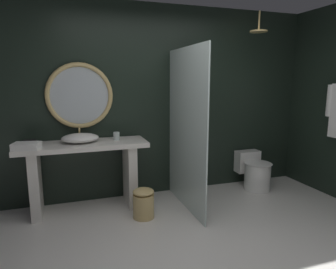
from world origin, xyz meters
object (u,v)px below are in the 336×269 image
at_px(tumbler_cup, 116,136).
at_px(waste_bin, 144,203).
at_px(toilet, 255,172).
at_px(folded_hand_towel, 26,146).
at_px(rain_shower_head, 259,30).
at_px(round_wall_mirror, 80,96).
at_px(vessel_sink, 80,138).
at_px(tissue_box, 30,143).

relative_size(tumbler_cup, waste_bin, 0.29).
relative_size(toilet, folded_hand_towel, 2.11).
bearing_deg(waste_bin, rain_shower_head, 11.02).
xyz_separation_m(round_wall_mirror, waste_bin, (0.63, -0.70, -1.23)).
height_order(vessel_sink, tumbler_cup, vessel_sink).
bearing_deg(toilet, round_wall_mirror, 173.56).
bearing_deg(vessel_sink, tissue_box, -179.22).
distance_m(toilet, waste_bin, 1.86).
distance_m(round_wall_mirror, waste_bin, 1.55).
xyz_separation_m(vessel_sink, waste_bin, (0.66, -0.49, -0.73)).
relative_size(rain_shower_head, waste_bin, 0.76).
bearing_deg(rain_shower_head, toilet, 38.28).
distance_m(vessel_sink, toilet, 2.56).
bearing_deg(tumbler_cup, vessel_sink, -178.92).
relative_size(vessel_sink, tissue_box, 3.16).
bearing_deg(toilet, tissue_box, 178.94).
xyz_separation_m(round_wall_mirror, folded_hand_towel, (-0.61, -0.41, -0.52)).
relative_size(round_wall_mirror, waste_bin, 2.31).
distance_m(tumbler_cup, waste_bin, 0.91).
bearing_deg(rain_shower_head, vessel_sink, 176.03).
distance_m(vessel_sink, tumbler_cup, 0.44).
bearing_deg(toilet, folded_hand_towel, -177.50).
bearing_deg(toilet, tumbler_cup, 177.97).
distance_m(vessel_sink, rain_shower_head, 2.71).
bearing_deg(toilet, vessel_sink, 178.53).
bearing_deg(vessel_sink, round_wall_mirror, 81.90).
relative_size(waste_bin, folded_hand_towel, 1.30).
distance_m(round_wall_mirror, folded_hand_towel, 0.90).
relative_size(tumbler_cup, tissue_box, 0.73).
bearing_deg(tumbler_cup, round_wall_mirror, 153.65).
bearing_deg(rain_shower_head, folded_hand_towel, -179.34).
xyz_separation_m(toilet, folded_hand_towel, (-3.05, -0.13, 0.64)).
height_order(round_wall_mirror, folded_hand_towel, round_wall_mirror).
bearing_deg(waste_bin, round_wall_mirror, 131.81).
xyz_separation_m(toilet, waste_bin, (-1.81, -0.43, -0.07)).
relative_size(tissue_box, waste_bin, 0.39).
relative_size(tumbler_cup, folded_hand_towel, 0.38).
relative_size(rain_shower_head, toilet, 0.47).
relative_size(vessel_sink, waste_bin, 1.24).
distance_m(tissue_box, folded_hand_towel, 0.19).
height_order(vessel_sink, waste_bin, vessel_sink).
height_order(vessel_sink, rain_shower_head, rain_shower_head).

